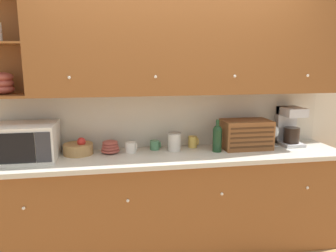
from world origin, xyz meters
TOP-DOWN VIEW (x-y plane):
  - ground_plane at (0.00, 0.00)m, footprint 24.00×24.00m
  - wall_back at (0.00, 0.03)m, footprint 5.57×0.06m
  - counter_unit at (-0.00, -0.29)m, footprint 3.19×0.62m
  - backsplash_panel at (0.00, -0.01)m, footprint 3.17×0.01m
  - upper_cabinets at (0.17, -0.18)m, footprint 3.17×0.39m
  - microwave at (-1.23, -0.25)m, footprint 0.53×0.42m
  - fruit_basket at (-0.80, -0.16)m, footprint 0.26×0.26m
  - bowl_stack_on_counter at (-0.52, -0.17)m, footprint 0.17×0.17m
  - mug_blue_second at (-0.34, -0.19)m, footprint 0.11×0.09m
  - mug at (-0.11, -0.12)m, footprint 0.10×0.09m
  - storage_canister at (0.06, -0.19)m, footprint 0.12×0.12m
  - mug_patterned_third at (0.26, -0.10)m, footprint 0.09×0.08m
  - wine_bottle at (0.44, -0.29)m, footprint 0.08×0.08m
  - bread_box at (0.75, -0.22)m, footprint 0.45×0.29m
  - wine_glass at (1.06, -0.19)m, footprint 0.08×0.08m
  - coffee_maker at (1.23, -0.16)m, footprint 0.20×0.25m

SIDE VIEW (x-z plane):
  - ground_plane at x=0.00m, z-range 0.00..0.00m
  - counter_unit at x=0.00m, z-range 0.00..0.92m
  - mug at x=-0.11m, z-range 0.92..1.01m
  - mug_blue_second at x=-0.34m, z-range 0.92..1.02m
  - fruit_basket at x=-0.80m, z-range 0.90..1.05m
  - mug_patterned_third at x=0.26m, z-range 0.92..1.03m
  - bowl_stack_on_counter at x=-0.52m, z-range 0.92..1.04m
  - storage_canister at x=0.06m, z-range 0.92..1.10m
  - wine_glass at x=1.06m, z-range 0.96..1.16m
  - bread_box at x=0.75m, z-range 0.92..1.20m
  - wine_bottle at x=0.44m, z-range 0.91..1.21m
  - microwave at x=-1.23m, z-range 0.92..1.23m
  - coffee_maker at x=1.23m, z-range 0.93..1.31m
  - backsplash_panel at x=0.00m, z-range 0.92..1.45m
  - wall_back at x=0.00m, z-range 0.00..2.60m
  - upper_cabinets at x=0.17m, z-range 1.45..2.34m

